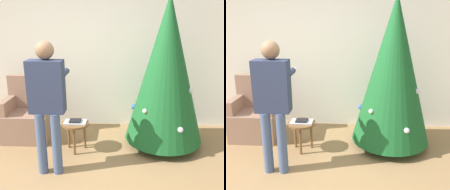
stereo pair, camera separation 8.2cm
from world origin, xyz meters
TOP-DOWN VIEW (x-y plane):
  - wall_back at (0.00, 2.23)m, footprint 8.00×0.06m
  - christmas_tree at (1.31, 1.42)m, footprint 1.17×1.17m
  - armchair at (-0.85, 1.60)m, footprint 0.74×0.63m
  - person_standing at (-0.24, 0.63)m, footprint 0.44×0.57m
  - side_stool at (-0.01, 1.17)m, footprint 0.41×0.41m
  - laptop at (-0.01, 1.17)m, footprint 0.33×0.21m
  - book at (-0.01, 1.17)m, footprint 0.17×0.14m

SIDE VIEW (x-z plane):
  - armchair at x=-0.85m, z-range -0.15..0.87m
  - side_stool at x=-0.01m, z-range 0.15..0.60m
  - laptop at x=-0.01m, z-range 0.44..0.46m
  - book at x=-0.01m, z-range 0.46..0.49m
  - person_standing at x=-0.24m, z-range 0.17..1.84m
  - christmas_tree at x=1.31m, z-range 0.06..2.32m
  - wall_back at x=0.00m, z-range 0.00..2.70m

